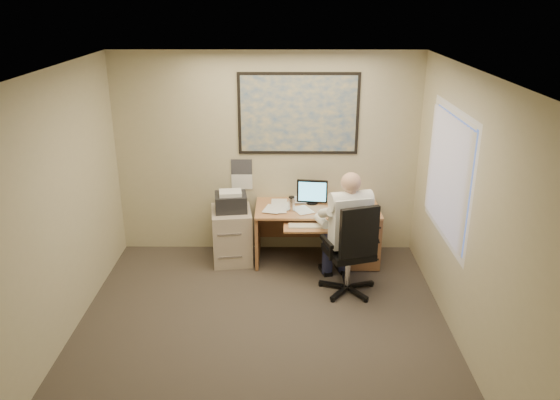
{
  "coord_description": "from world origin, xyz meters",
  "views": [
    {
      "loc": [
        0.22,
        -4.7,
        3.35
      ],
      "look_at": [
        0.18,
        1.3,
        1.07
      ],
      "focal_mm": 35.0,
      "sensor_mm": 36.0,
      "label": 1
    }
  ],
  "objects_px": {
    "desk": "(342,229)",
    "filing_cabinet": "(232,230)",
    "person": "(349,233)",
    "office_chair": "(347,267)"
  },
  "relations": [
    {
      "from": "desk",
      "to": "office_chair",
      "type": "relative_size",
      "value": 1.37
    },
    {
      "from": "desk",
      "to": "person",
      "type": "relative_size",
      "value": 1.08
    },
    {
      "from": "filing_cabinet",
      "to": "person",
      "type": "distance_m",
      "value": 1.68
    },
    {
      "from": "desk",
      "to": "person",
      "type": "height_order",
      "value": "person"
    },
    {
      "from": "desk",
      "to": "filing_cabinet",
      "type": "xyz_separation_m",
      "value": [
        -1.45,
        -0.02,
        -0.02
      ]
    },
    {
      "from": "desk",
      "to": "person",
      "type": "bearing_deg",
      "value": -90.39
    },
    {
      "from": "office_chair",
      "to": "person",
      "type": "distance_m",
      "value": 0.41
    },
    {
      "from": "office_chair",
      "to": "person",
      "type": "relative_size",
      "value": 0.79
    },
    {
      "from": "office_chair",
      "to": "person",
      "type": "height_order",
      "value": "person"
    },
    {
      "from": "filing_cabinet",
      "to": "person",
      "type": "bearing_deg",
      "value": -36.21
    }
  ]
}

